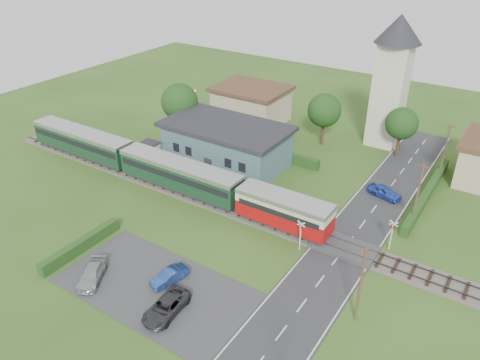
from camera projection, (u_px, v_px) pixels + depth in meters
The scene contains 30 objects.
ground at pixel (246, 227), 48.36m from camera, with size 120.00×120.00×0.00m, color #2D4C19.
railway_track at pixel (256, 217), 49.77m from camera, with size 76.00×3.20×0.49m.
road at pixel (336, 260), 43.57m from camera, with size 6.00×70.00×0.05m, color #28282B.
car_park at pixel (156, 288), 40.30m from camera, with size 17.00×9.00×0.08m, color #333335.
crossing_deck at pixel (344, 247), 44.93m from camera, with size 6.20×3.40×0.45m, color #333335.
platform at pixel (199, 179), 56.83m from camera, with size 30.00×3.00×0.45m, color gray.
equipment_hut at pixel (149, 152), 59.92m from camera, with size 2.30×2.30×2.55m.
station_building at pixel (226, 143), 59.86m from camera, with size 16.00×9.00×5.30m.
train at pixel (159, 167), 55.20m from camera, with size 43.20×2.90×3.40m.
church_tower at pixel (393, 72), 61.41m from camera, with size 6.00×6.00×17.60m.
house_west at pixel (251, 104), 72.42m from camera, with size 10.80×8.80×5.50m.
hedge_carpark at pixel (81, 246), 44.58m from camera, with size 0.80×9.00×1.20m, color #193814.
hedge_roadside at pixel (427, 194), 52.95m from camera, with size 0.80×18.00×1.20m, color #193814.
hedge_station at pixel (245, 145), 64.14m from camera, with size 22.00×0.80×1.30m, color #193814.
tree_a at pixel (180, 102), 65.52m from camera, with size 5.20×5.20×8.00m.
tree_b at pixel (324, 111), 63.66m from camera, with size 4.60×4.60×7.34m.
tree_c at pixel (402, 124), 60.51m from camera, with size 4.20×4.20×6.78m.
utility_pole_b at pixel (361, 284), 35.42m from camera, with size 1.40×0.22×7.00m.
utility_pole_c at pixel (418, 194), 47.10m from camera, with size 1.40×0.22×7.00m.
utility_pole_d at pixel (445, 151), 55.85m from camera, with size 1.40×0.22×7.00m.
crossing_signal_near at pixel (301, 231), 43.96m from camera, with size 0.84×0.28×3.28m.
crossing_signal_far at pixel (392, 231), 44.02m from camera, with size 0.84×0.28×3.28m.
streetlamp_west at pixel (196, 103), 72.00m from camera, with size 0.30×0.30×5.15m.
streetlamp_east at pixel (468, 144), 58.93m from camera, with size 0.30×0.30×5.15m.
car_on_road at pixel (385, 192), 53.15m from camera, with size 1.58×3.92×1.34m, color #2543A9.
car_park_blue at pixel (169, 276), 40.66m from camera, with size 1.23×3.54×1.17m, color navy.
car_park_silver at pixel (92, 274), 40.82m from camera, with size 1.70×4.18×1.21m, color #9FA0A2.
car_park_dark at pixel (166, 307), 37.35m from camera, with size 2.13×4.62×1.28m, color #2E2D32.
pedestrian_near at pixel (241, 182), 53.70m from camera, with size 0.70×0.46×1.92m, color gray.
pedestrian_far at pixel (163, 158), 59.30m from camera, with size 0.84×0.65×1.72m, color gray.
Camera 1 is at (21.37, -33.64, 27.83)m, focal length 35.00 mm.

